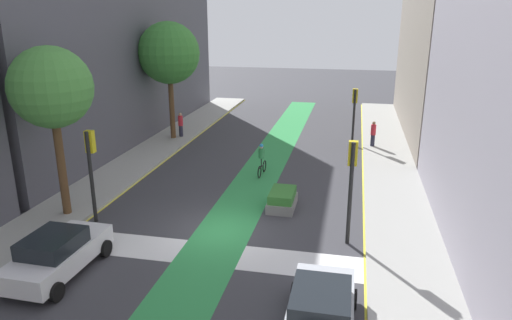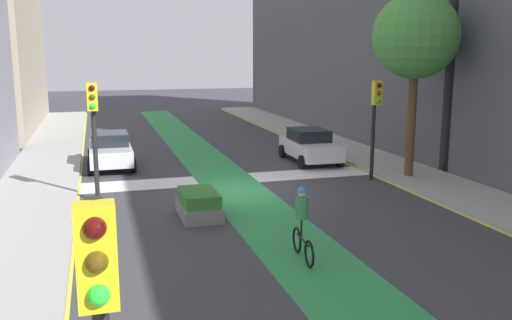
{
  "view_description": "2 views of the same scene",
  "coord_description": "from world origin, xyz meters",
  "px_view_note": "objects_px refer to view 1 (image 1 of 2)",
  "views": [
    {
      "loc": [
        5.2,
        -17.13,
        8.75
      ],
      "look_at": [
        0.58,
        4.71,
        1.69
      ],
      "focal_mm": 32.81,
      "sensor_mm": 36.0,
      "label": 1
    },
    {
      "loc": [
        5.2,
        19.61,
        5.13
      ],
      "look_at": [
        0.08,
        2.09,
        1.57
      ],
      "focal_mm": 38.62,
      "sensor_mm": 36.0,
      "label": 2
    }
  ],
  "objects_px": {
    "traffic_signal_near_left": "(91,159)",
    "traffic_signal_far_right": "(354,106)",
    "pedestrian_sidewalk_left_a": "(181,124)",
    "median_planter": "(282,200)",
    "street_tree_far": "(169,53)",
    "cyclist_in_lane": "(262,159)",
    "street_tree_near": "(51,88)",
    "car_white_left_near": "(57,254)",
    "pedestrian_sidewalk_right_a": "(373,133)",
    "traffic_signal_near_right": "(352,173)",
    "car_silver_right_near": "(321,312)"
  },
  "relations": [
    {
      "from": "car_white_left_near",
      "to": "street_tree_near",
      "type": "xyz_separation_m",
      "value": [
        -2.6,
        4.49,
        4.94
      ]
    },
    {
      "from": "street_tree_far",
      "to": "median_planter",
      "type": "distance_m",
      "value": 15.34
    },
    {
      "from": "cyclist_in_lane",
      "to": "pedestrian_sidewalk_right_a",
      "type": "bearing_deg",
      "value": 48.29
    },
    {
      "from": "traffic_signal_near_left",
      "to": "street_tree_far",
      "type": "xyz_separation_m",
      "value": [
        -1.81,
        13.62,
        3.24
      ]
    },
    {
      "from": "car_silver_right_near",
      "to": "cyclist_in_lane",
      "type": "height_order",
      "value": "cyclist_in_lane"
    },
    {
      "from": "traffic_signal_near_right",
      "to": "car_white_left_near",
      "type": "distance_m",
      "value": 11.0
    },
    {
      "from": "cyclist_in_lane",
      "to": "pedestrian_sidewalk_right_a",
      "type": "xyz_separation_m",
      "value": [
        6.23,
        6.99,
        0.04
      ]
    },
    {
      "from": "street_tree_near",
      "to": "car_white_left_near",
      "type": "bearing_deg",
      "value": -59.9
    },
    {
      "from": "traffic_signal_far_right",
      "to": "pedestrian_sidewalk_left_a",
      "type": "height_order",
      "value": "traffic_signal_far_right"
    },
    {
      "from": "street_tree_far",
      "to": "car_white_left_near",
      "type": "bearing_deg",
      "value": -80.97
    },
    {
      "from": "traffic_signal_near_left",
      "to": "pedestrian_sidewalk_right_a",
      "type": "xyz_separation_m",
      "value": [
        12.14,
        14.34,
        -1.84
      ]
    },
    {
      "from": "pedestrian_sidewalk_right_a",
      "to": "street_tree_near",
      "type": "relative_size",
      "value": 0.23
    },
    {
      "from": "street_tree_near",
      "to": "median_planter",
      "type": "distance_m",
      "value": 11.12
    },
    {
      "from": "traffic_signal_near_right",
      "to": "street_tree_far",
      "type": "relative_size",
      "value": 0.51
    },
    {
      "from": "traffic_signal_near_right",
      "to": "cyclist_in_lane",
      "type": "bearing_deg",
      "value": 124.59
    },
    {
      "from": "traffic_signal_near_right",
      "to": "car_silver_right_near",
      "type": "height_order",
      "value": "traffic_signal_near_right"
    },
    {
      "from": "street_tree_far",
      "to": "traffic_signal_near_left",
      "type": "bearing_deg",
      "value": -82.43
    },
    {
      "from": "car_silver_right_near",
      "to": "cyclist_in_lane",
      "type": "xyz_separation_m",
      "value": [
        -4.29,
        13.1,
        0.17
      ]
    },
    {
      "from": "traffic_signal_far_right",
      "to": "street_tree_far",
      "type": "bearing_deg",
      "value": -174.13
    },
    {
      "from": "car_white_left_near",
      "to": "street_tree_far",
      "type": "distance_m",
      "value": 18.93
    },
    {
      "from": "pedestrian_sidewalk_left_a",
      "to": "median_planter",
      "type": "height_order",
      "value": "pedestrian_sidewalk_left_a"
    },
    {
      "from": "traffic_signal_near_left",
      "to": "cyclist_in_lane",
      "type": "bearing_deg",
      "value": 51.17
    },
    {
      "from": "traffic_signal_near_right",
      "to": "street_tree_near",
      "type": "relative_size",
      "value": 0.56
    },
    {
      "from": "traffic_signal_far_right",
      "to": "pedestrian_sidewalk_right_a",
      "type": "xyz_separation_m",
      "value": [
        1.34,
        -0.58,
        -1.71
      ]
    },
    {
      "from": "traffic_signal_near_right",
      "to": "car_silver_right_near",
      "type": "bearing_deg",
      "value": -96.02
    },
    {
      "from": "traffic_signal_far_right",
      "to": "street_tree_near",
      "type": "xyz_separation_m",
      "value": [
        -12.36,
        -14.76,
        3.02
      ]
    },
    {
      "from": "street_tree_far",
      "to": "median_planter",
      "type": "xyz_separation_m",
      "value": [
        9.57,
        -10.56,
        -5.69
      ]
    },
    {
      "from": "traffic_signal_near_right",
      "to": "traffic_signal_far_right",
      "type": "bearing_deg",
      "value": 90.11
    },
    {
      "from": "pedestrian_sidewalk_right_a",
      "to": "street_tree_far",
      "type": "distance_m",
      "value": 14.87
    },
    {
      "from": "car_white_left_near",
      "to": "median_planter",
      "type": "bearing_deg",
      "value": 47.76
    },
    {
      "from": "traffic_signal_far_right",
      "to": "street_tree_near",
      "type": "height_order",
      "value": "street_tree_near"
    },
    {
      "from": "traffic_signal_near_left",
      "to": "car_silver_right_near",
      "type": "relative_size",
      "value": 0.96
    },
    {
      "from": "traffic_signal_near_right",
      "to": "pedestrian_sidewalk_right_a",
      "type": "bearing_deg",
      "value": 84.69
    },
    {
      "from": "traffic_signal_near_left",
      "to": "car_silver_right_near",
      "type": "height_order",
      "value": "traffic_signal_near_left"
    },
    {
      "from": "traffic_signal_near_right",
      "to": "cyclist_in_lane",
      "type": "distance_m",
      "value": 8.88
    },
    {
      "from": "street_tree_far",
      "to": "car_silver_right_near",
      "type": "bearing_deg",
      "value": -58.19
    },
    {
      "from": "traffic_signal_near_left",
      "to": "traffic_signal_far_right",
      "type": "relative_size",
      "value": 1.05
    },
    {
      "from": "pedestrian_sidewalk_right_a",
      "to": "pedestrian_sidewalk_left_a",
      "type": "height_order",
      "value": "pedestrian_sidewalk_left_a"
    },
    {
      "from": "traffic_signal_near_left",
      "to": "street_tree_near",
      "type": "relative_size",
      "value": 0.55
    },
    {
      "from": "street_tree_near",
      "to": "traffic_signal_far_right",
      "type": "bearing_deg",
      "value": 50.05
    },
    {
      "from": "cyclist_in_lane",
      "to": "street_tree_near",
      "type": "height_order",
      "value": "street_tree_near"
    },
    {
      "from": "traffic_signal_far_right",
      "to": "median_planter",
      "type": "height_order",
      "value": "traffic_signal_far_right"
    },
    {
      "from": "pedestrian_sidewalk_right_a",
      "to": "cyclist_in_lane",
      "type": "bearing_deg",
      "value": -131.71
    },
    {
      "from": "car_silver_right_near",
      "to": "pedestrian_sidewalk_right_a",
      "type": "distance_m",
      "value": 20.18
    },
    {
      "from": "traffic_signal_near_left",
      "to": "median_planter",
      "type": "height_order",
      "value": "traffic_signal_near_left"
    },
    {
      "from": "traffic_signal_far_right",
      "to": "pedestrian_sidewalk_right_a",
      "type": "bearing_deg",
      "value": -23.24
    },
    {
      "from": "car_silver_right_near",
      "to": "pedestrian_sidewalk_right_a",
      "type": "xyz_separation_m",
      "value": [
        1.94,
        20.09,
        0.21
      ]
    },
    {
      "from": "traffic_signal_far_right",
      "to": "car_white_left_near",
      "type": "relative_size",
      "value": 0.91
    },
    {
      "from": "pedestrian_sidewalk_left_a",
      "to": "street_tree_near",
      "type": "xyz_separation_m",
      "value": [
        -0.16,
        -13.93,
        4.71
      ]
    },
    {
      "from": "traffic_signal_near_right",
      "to": "pedestrian_sidewalk_left_a",
      "type": "height_order",
      "value": "traffic_signal_near_right"
    }
  ]
}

